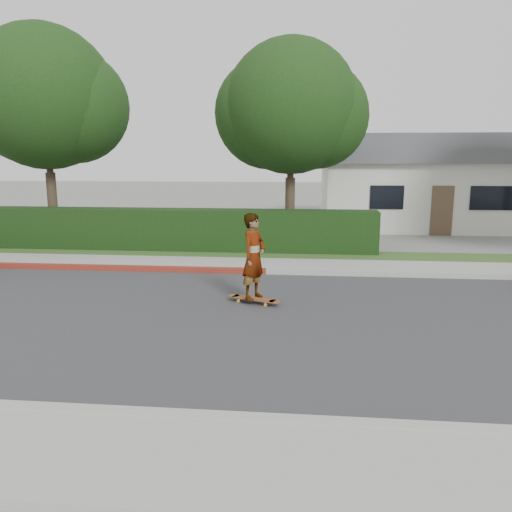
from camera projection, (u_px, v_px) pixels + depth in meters
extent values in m
plane|color=slate|center=(202.00, 318.00, 10.22)|extent=(120.00, 120.00, 0.00)
cube|color=#2D2D30|center=(202.00, 318.00, 10.22)|extent=(60.00, 8.00, 0.01)
cube|color=#9E9E99|center=(135.00, 416.00, 6.20)|extent=(60.00, 0.20, 0.15)
cube|color=gray|center=(107.00, 459.00, 5.33)|extent=(60.00, 1.60, 0.12)
cube|color=#9E9E99|center=(231.00, 271.00, 14.21)|extent=(60.00, 0.20, 0.15)
cube|color=maroon|center=(63.00, 267.00, 14.69)|extent=(12.00, 0.21, 0.15)
cube|color=gray|center=(236.00, 265.00, 15.09)|extent=(60.00, 1.60, 0.12)
cube|color=#2D4C1E|center=(242.00, 255.00, 16.66)|extent=(60.00, 1.60, 0.10)
cube|color=black|center=(159.00, 230.00, 17.40)|extent=(15.00, 1.00, 1.50)
cylinder|color=#33261C|center=(53.00, 208.00, 18.98)|extent=(0.36, 0.36, 2.70)
cylinder|color=#33261C|center=(49.00, 154.00, 18.59)|extent=(0.24, 0.24, 2.25)
sphere|color=black|center=(44.00, 98.00, 18.20)|extent=(5.20, 5.20, 5.20)
sphere|color=black|center=(30.00, 105.00, 18.71)|extent=(4.42, 4.42, 4.42)
sphere|color=black|center=(72.00, 107.00, 18.47)|extent=(4.16, 4.16, 4.16)
cylinder|color=#33261C|center=(290.00, 212.00, 18.62)|extent=(0.36, 0.36, 2.52)
cylinder|color=#33261C|center=(291.00, 160.00, 18.26)|extent=(0.24, 0.24, 2.10)
sphere|color=black|center=(291.00, 107.00, 17.90)|extent=(4.80, 4.80, 4.80)
sphere|color=black|center=(270.00, 114.00, 18.40)|extent=(4.08, 4.08, 4.08)
sphere|color=black|center=(316.00, 116.00, 18.16)|extent=(3.84, 3.84, 3.84)
cube|color=beige|center=(425.00, 194.00, 24.79)|extent=(10.00, 8.00, 3.00)
cube|color=#4C4C51|center=(427.00, 157.00, 24.44)|extent=(10.60, 8.60, 0.60)
cube|color=#4C4C51|center=(428.00, 144.00, 24.33)|extent=(8.40, 6.40, 0.80)
cube|color=black|center=(387.00, 197.00, 21.08)|extent=(1.40, 0.06, 1.00)
cube|color=black|center=(492.00, 198.00, 20.67)|extent=(1.80, 0.06, 1.00)
cube|color=brown|center=(442.00, 211.00, 20.97)|extent=(0.90, 0.06, 2.10)
cylinder|color=gold|center=(238.00, 301.00, 11.30)|extent=(0.08, 0.06, 0.07)
cylinder|color=gold|center=(243.00, 299.00, 11.47)|extent=(0.08, 0.06, 0.07)
cylinder|color=gold|center=(266.00, 305.00, 11.00)|extent=(0.08, 0.06, 0.07)
cylinder|color=gold|center=(269.00, 303.00, 11.17)|extent=(0.08, 0.06, 0.07)
cube|color=silver|center=(241.00, 298.00, 11.38)|extent=(0.13, 0.21, 0.03)
cube|color=silver|center=(267.00, 302.00, 11.07)|extent=(0.13, 0.21, 0.03)
cube|color=brown|center=(254.00, 299.00, 11.22)|extent=(1.05, 0.61, 0.02)
cylinder|color=brown|center=(234.00, 296.00, 11.45)|extent=(0.32, 0.32, 0.02)
cylinder|color=brown|center=(274.00, 301.00, 10.99)|extent=(0.32, 0.32, 0.02)
imported|color=white|center=(254.00, 256.00, 11.03)|extent=(0.73, 0.83, 1.92)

